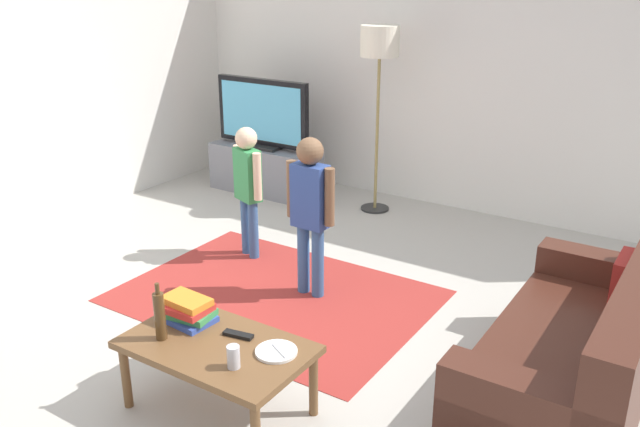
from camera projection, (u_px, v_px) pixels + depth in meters
The scene contains 15 objects.
ground at pixel (271, 331), 4.47m from camera, with size 7.80×7.80×0.00m, color #B2ADA3.
wall_back at pixel (457, 70), 6.35m from camera, with size 6.00×0.12×2.70m, color silver.
area_rug at pixel (275, 296), 4.93m from camera, with size 2.20×1.60×0.01m, color #9E2D28.
tv_stand at pixel (265, 170), 7.10m from camera, with size 1.20×0.44×0.50m.
tv at pixel (263, 114), 6.88m from camera, with size 1.10×0.28×0.71m.
couch at pixel (584, 361), 3.61m from camera, with size 0.80×1.80×0.86m.
floor_lamp at pixel (380, 52), 6.13m from camera, with size 0.36×0.36×1.78m.
child_near_tv at pixel (248, 180), 5.40m from camera, with size 0.35×0.20×1.10m.
child_center at pixel (310, 203), 4.73m from camera, with size 0.40×0.19×1.19m.
coffee_table at pixel (217, 352), 3.55m from camera, with size 1.00×0.60×0.42m.
book_stack at pixel (187, 310), 3.74m from camera, with size 0.30×0.23×0.15m.
bottle at pixel (160, 315), 3.54m from camera, with size 0.06×0.06×0.33m.
tv_remote at pixel (238, 335), 3.60m from camera, with size 0.17×0.05×0.02m, color black.
soda_can at pixel (233, 357), 3.31m from camera, with size 0.07×0.07×0.12m, color silver.
plate at pixel (276, 352), 3.45m from camera, with size 0.22×0.22×0.02m.
Camera 1 is at (2.40, -3.10, 2.31)m, focal length 37.53 mm.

